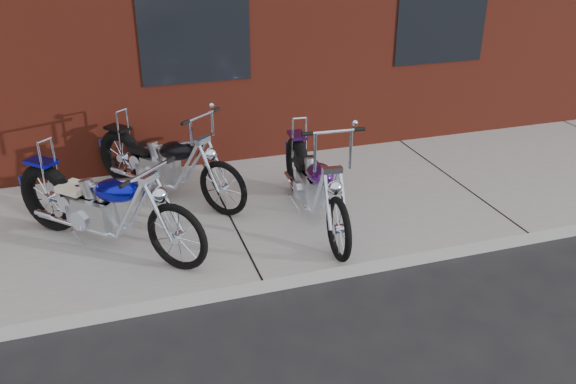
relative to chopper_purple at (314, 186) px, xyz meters
name	(u,v)px	position (x,y,z in m)	size (l,w,h in m)	color
ground	(263,294)	(-0.89, -1.02, -0.56)	(120.00, 120.00, 0.00)	black
sidewalk	(228,218)	(-0.89, 0.48, -0.49)	(22.00, 3.00, 0.15)	gray
chopper_purple	(314,186)	(0.00, 0.00, 0.00)	(0.56, 2.28, 1.28)	black
chopper_blue	(104,209)	(-2.24, 0.09, 0.03)	(1.78, 1.81, 1.06)	black
chopper_third	(166,166)	(-1.48, 1.09, 0.00)	(1.54, 1.81, 1.16)	black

